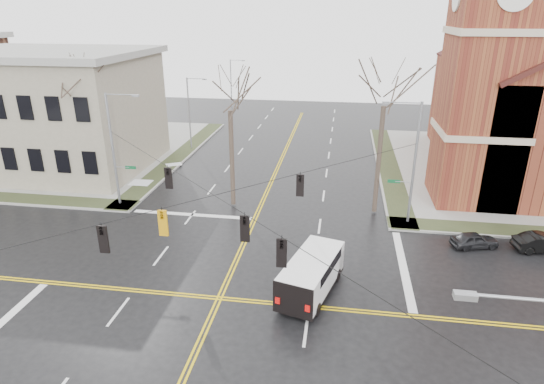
# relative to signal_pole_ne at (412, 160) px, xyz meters

# --- Properties ---
(ground) EXTENTS (120.00, 120.00, 0.00)m
(ground) POSITION_rel_signal_pole_ne_xyz_m (-11.32, -11.50, -4.95)
(ground) COLOR black
(ground) RESTS_ON ground
(sidewalks) EXTENTS (80.00, 80.00, 0.17)m
(sidewalks) POSITION_rel_signal_pole_ne_xyz_m (-11.32, -11.50, -4.87)
(sidewalks) COLOR gray
(sidewalks) RESTS_ON ground
(road_markings) EXTENTS (100.00, 100.00, 0.01)m
(road_markings) POSITION_rel_signal_pole_ne_xyz_m (-11.32, -11.50, -4.94)
(road_markings) COLOR gold
(road_markings) RESTS_ON ground
(civic_building_a) EXTENTS (18.00, 14.00, 11.00)m
(civic_building_a) POSITION_rel_signal_pole_ne_xyz_m (-33.32, 8.50, 0.55)
(civic_building_a) COLOR gray
(civic_building_a) RESTS_ON ground
(signal_pole_ne) EXTENTS (2.75, 0.22, 9.00)m
(signal_pole_ne) POSITION_rel_signal_pole_ne_xyz_m (0.00, 0.00, 0.00)
(signal_pole_ne) COLOR gray
(signal_pole_ne) RESTS_ON ground
(signal_pole_nw) EXTENTS (2.75, 0.22, 9.00)m
(signal_pole_nw) POSITION_rel_signal_pole_ne_xyz_m (-22.64, 0.00, 0.00)
(signal_pole_nw) COLOR gray
(signal_pole_nw) RESTS_ON ground
(span_wires) EXTENTS (23.02, 23.02, 0.03)m
(span_wires) POSITION_rel_signal_pole_ne_xyz_m (-11.32, -11.50, 1.25)
(span_wires) COLOR black
(span_wires) RESTS_ON ground
(traffic_signals) EXTENTS (8.21, 8.26, 1.30)m
(traffic_signals) POSITION_rel_signal_pole_ne_xyz_m (-11.32, -12.17, 0.50)
(traffic_signals) COLOR black
(traffic_signals) RESTS_ON ground
(streetlight_north_a) EXTENTS (2.30, 0.20, 8.00)m
(streetlight_north_a) POSITION_rel_signal_pole_ne_xyz_m (-21.97, 16.50, -0.48)
(streetlight_north_a) COLOR gray
(streetlight_north_a) RESTS_ON ground
(streetlight_north_b) EXTENTS (2.30, 0.20, 8.00)m
(streetlight_north_b) POSITION_rel_signal_pole_ne_xyz_m (-21.97, 36.50, -0.48)
(streetlight_north_b) COLOR gray
(streetlight_north_b) RESTS_ON ground
(cargo_van) EXTENTS (3.62, 6.01, 2.15)m
(cargo_van) POSITION_rel_signal_pole_ne_xyz_m (-6.27, -9.95, -3.68)
(cargo_van) COLOR white
(cargo_van) RESTS_ON ground
(parked_car_a) EXTENTS (3.36, 2.07, 1.07)m
(parked_car_a) POSITION_rel_signal_pole_ne_xyz_m (4.16, -3.13, -4.42)
(parked_car_a) COLOR black
(parked_car_a) RESTS_ON ground
(parked_car_b) EXTENTS (3.87, 1.91, 1.22)m
(parked_car_b) POSITION_rel_signal_pole_ne_xyz_m (8.47, -2.99, -4.34)
(parked_car_b) COLOR black
(parked_car_b) RESTS_ON ground
(tree_nw_far) EXTENTS (4.00, 4.00, 12.38)m
(tree_nw_far) POSITION_rel_signal_pole_ne_xyz_m (-26.44, 2.17, 4.00)
(tree_nw_far) COLOR #392D24
(tree_nw_far) RESTS_ON ground
(tree_nw_near) EXTENTS (4.00, 4.00, 11.53)m
(tree_nw_near) POSITION_rel_signal_pole_ne_xyz_m (-13.55, 1.28, 3.40)
(tree_nw_near) COLOR #392D24
(tree_nw_near) RESTS_ON ground
(tree_ne) EXTENTS (4.00, 4.00, 12.46)m
(tree_ne) POSITION_rel_signal_pole_ne_xyz_m (-2.20, 1.58, 4.06)
(tree_ne) COLOR #392D24
(tree_ne) RESTS_ON ground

